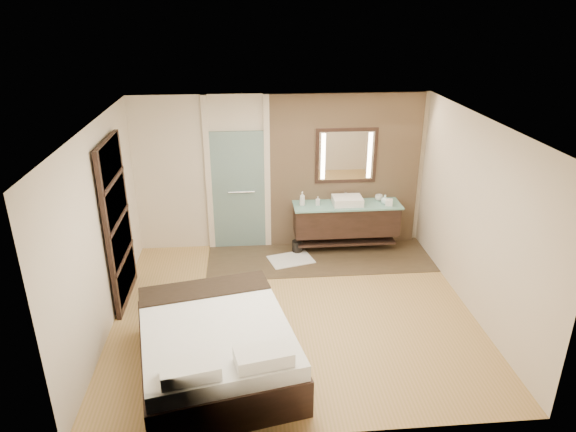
{
  "coord_description": "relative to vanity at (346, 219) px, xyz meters",
  "views": [
    {
      "loc": [
        -0.62,
        -6.17,
        4.08
      ],
      "look_at": [
        -0.03,
        0.6,
        1.23
      ],
      "focal_mm": 32.0,
      "sensor_mm": 36.0,
      "label": 1
    }
  ],
  "objects": [
    {
      "name": "cup",
      "position": [
        0.59,
        0.12,
        0.34
      ],
      "size": [
        0.17,
        0.17,
        0.1
      ],
      "primitive_type": "imported",
      "rotation": [
        0.0,
        0.0,
        -0.37
      ],
      "color": "silver",
      "rests_on": "vanity"
    },
    {
      "name": "bed",
      "position": [
        -2.13,
        -3.08,
        -0.24
      ],
      "size": [
        2.09,
        2.42,
        0.82
      ],
      "rotation": [
        0.0,
        0.0,
        0.2
      ],
      "color": "black",
      "rests_on": "floor"
    },
    {
      "name": "tile_strip",
      "position": [
        -0.5,
        -0.32,
        -0.57
      ],
      "size": [
        3.8,
        1.3,
        0.01
      ],
      "primitive_type": "cube",
      "color": "#3C2F21",
      "rests_on": "floor"
    },
    {
      "name": "mirror_unit",
      "position": [
        0.0,
        0.24,
        1.07
      ],
      "size": [
        1.06,
        0.04,
        0.96
      ],
      "color": "black",
      "rests_on": "stone_wall"
    },
    {
      "name": "tissue_box",
      "position": [
        0.7,
        -0.12,
        0.33
      ],
      "size": [
        0.15,
        0.15,
        0.1
      ],
      "primitive_type": "cube",
      "rotation": [
        0.0,
        0.0,
        -0.27
      ],
      "color": "white",
      "rests_on": "vanity"
    },
    {
      "name": "shoji_partition",
      "position": [
        -3.53,
        -1.32,
        0.63
      ],
      "size": [
        0.06,
        1.2,
        2.4
      ],
      "color": "black",
      "rests_on": "floor"
    },
    {
      "name": "waste_bin",
      "position": [
        -0.86,
        -0.07,
        -0.47
      ],
      "size": [
        0.2,
        0.2,
        0.22
      ],
      "primitive_type": "cylinder",
      "rotation": [
        0.0,
        0.0,
        0.11
      ],
      "color": "black",
      "rests_on": "floor"
    },
    {
      "name": "floor",
      "position": [
        -1.1,
        -1.92,
        -0.58
      ],
      "size": [
        5.0,
        5.0,
        0.0
      ],
      "primitive_type": "plane",
      "color": "#A58245",
      "rests_on": "ground"
    },
    {
      "name": "soap_bottle_c",
      "position": [
        0.64,
        -0.06,
        0.37
      ],
      "size": [
        0.16,
        0.16,
        0.16
      ],
      "primitive_type": "imported",
      "rotation": [
        0.0,
        0.0,
        0.33
      ],
      "color": "#C2F4F1",
      "rests_on": "vanity"
    },
    {
      "name": "soap_bottle_b",
      "position": [
        -0.51,
        -0.01,
        0.36
      ],
      "size": [
        0.07,
        0.08,
        0.15
      ],
      "primitive_type": "imported",
      "rotation": [
        0.0,
        0.0,
        -0.08
      ],
      "color": "#B2B2B2",
      "rests_on": "vanity"
    },
    {
      "name": "stone_wall",
      "position": [
        0.0,
        0.29,
        0.77
      ],
      "size": [
        2.6,
        0.08,
        2.7
      ],
      "primitive_type": "cube",
      "color": "tan",
      "rests_on": "floor"
    },
    {
      "name": "vanity",
      "position": [
        0.0,
        0.0,
        0.0
      ],
      "size": [
        1.85,
        0.55,
        0.88
      ],
      "color": "black",
      "rests_on": "stone_wall"
    },
    {
      "name": "frosted_door",
      "position": [
        -1.85,
        0.28,
        0.56
      ],
      "size": [
        1.1,
        0.12,
        2.7
      ],
      "color": "#A3CEC9",
      "rests_on": "floor"
    },
    {
      "name": "bath_mat",
      "position": [
        -1.0,
        -0.36,
        -0.56
      ],
      "size": [
        0.83,
        0.67,
        0.02
      ],
      "primitive_type": "cube",
      "rotation": [
        0.0,
        0.0,
        0.27
      ],
      "color": "silver",
      "rests_on": "floor"
    },
    {
      "name": "soap_bottle_a",
      "position": [
        -0.77,
        -0.01,
        0.41
      ],
      "size": [
        0.12,
        0.12,
        0.24
      ],
      "primitive_type": "imported",
      "rotation": [
        0.0,
        0.0,
        -0.39
      ],
      "color": "silver",
      "rests_on": "vanity"
    }
  ]
}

